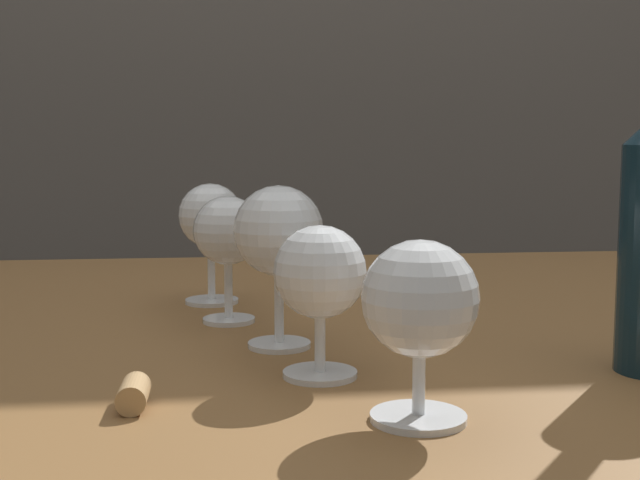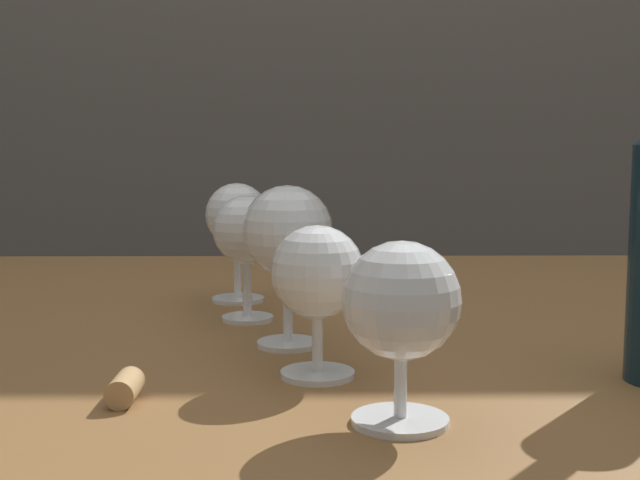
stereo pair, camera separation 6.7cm
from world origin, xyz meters
TOP-DOWN VIEW (x-y plane):
  - dining_table at (0.00, 0.00)m, footprint 1.25×0.98m
  - wine_glass_pinot at (0.06, -0.36)m, footprint 0.08×0.08m
  - wine_glass_amber at (0.01, -0.25)m, footprint 0.08×0.08m
  - wine_glass_port at (-0.02, -0.14)m, footprint 0.08×0.08m
  - wine_glass_cabernet at (-0.07, -0.03)m, footprint 0.07×0.07m
  - wine_glass_rose at (-0.09, 0.08)m, footprint 0.08×0.08m
  - cork at (-0.14, -0.31)m, footprint 0.02×0.04m

SIDE VIEW (x-z plane):
  - dining_table at x=0.00m, z-range 0.29..1.04m
  - cork at x=-0.14m, z-range 0.75..0.77m
  - wine_glass_pinot at x=0.06m, z-range 0.77..0.90m
  - wine_glass_amber at x=0.01m, z-range 0.77..0.90m
  - wine_glass_cabernet at x=-0.07m, z-range 0.78..0.91m
  - wine_glass_rose at x=-0.09m, z-range 0.78..0.92m
  - wine_glass_port at x=-0.02m, z-range 0.78..0.93m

